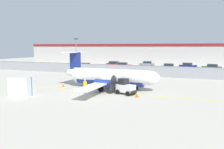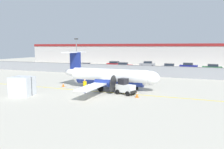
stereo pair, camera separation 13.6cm
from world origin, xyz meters
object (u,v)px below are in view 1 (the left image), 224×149
baggage_tug (125,87)px  ground_crew_worker (85,85)px  parked_car_4 (169,67)px  apron_light_pole (76,53)px  cargo_container (22,86)px  parked_car_2 (123,66)px  commuter_airplane (111,77)px  parked_car_6 (212,68)px  parked_car_0 (84,66)px  parked_car_3 (147,64)px  parked_car_1 (114,64)px  traffic_cone_near_left (137,95)px  parked_car_5 (188,66)px  traffic_cone_near_right (63,85)px

baggage_tug → ground_crew_worker: baggage_tug is taller
parked_car_4 → apron_light_pole: apron_light_pole is taller
cargo_container → parked_car_2: size_ratio=0.61×
parked_car_4 → cargo_container: bearing=-113.5°
apron_light_pole → commuter_airplane: bearing=-44.2°
ground_crew_worker → cargo_container: 7.19m
commuter_airplane → parked_car_6: size_ratio=3.74×
baggage_tug → parked_car_0: size_ratio=0.59×
parked_car_2 → apron_light_pole: apron_light_pole is taller
parked_car_3 → parked_car_4: same height
ground_crew_worker → apron_light_pole: (-9.80, 15.20, 3.35)m
parked_car_1 → parked_car_3: (8.26, 3.39, 0.00)m
baggage_tug → parked_car_6: bearing=89.0°
cargo_container → traffic_cone_near_left: 13.24m
parked_car_3 → parked_car_2: bearing=47.0°
parked_car_6 → apron_light_pole: 30.57m
commuter_airplane → parked_car_3: commuter_airplane is taller
parked_car_4 → parked_car_5: size_ratio=1.00×
traffic_cone_near_right → parked_car_0: parked_car_0 is taller
traffic_cone_near_right → parked_car_5: (15.92, 30.49, 0.58)m
traffic_cone_near_right → parked_car_3: parked_car_3 is taller
traffic_cone_near_right → parked_car_2: size_ratio=0.15×
commuter_airplane → parked_car_2: commuter_airplane is taller
apron_light_pole → parked_car_0: bearing=108.2°
parked_car_4 → parked_car_5: (4.05, 3.95, 0.00)m
ground_crew_worker → cargo_container: bearing=132.9°
traffic_cone_near_left → traffic_cone_near_right: (-11.39, 2.69, 0.00)m
traffic_cone_near_right → parked_car_4: (11.86, 26.54, 0.58)m
parked_car_1 → parked_car_5: 18.87m
parked_car_1 → parked_car_2: 4.71m
parked_car_6 → parked_car_0: bearing=16.8°
baggage_tug → parked_car_3: 34.54m
parked_car_1 → commuter_airplane: bearing=-64.4°
baggage_tug → apron_light_pole: (-14.61, 14.11, 3.45)m
baggage_tug → apron_light_pole: apron_light_pole is taller
commuter_airplane → traffic_cone_near_right: commuter_airplane is taller
parked_car_2 → parked_car_3: (4.71, 6.50, 0.00)m
traffic_cone_near_left → parked_car_1: parked_car_1 is taller
parked_car_2 → parked_car_0: bearing=-155.9°
ground_crew_worker → parked_car_0: 27.09m
ground_crew_worker → parked_car_1: bearing=25.4°
commuter_airplane → parked_car_2: (-6.25, 25.14, -0.71)m
parked_car_2 → apron_light_pole: 15.12m
apron_light_pole → traffic_cone_near_right: bearing=-68.4°
ground_crew_worker → traffic_cone_near_right: size_ratio=2.66×
parked_car_0 → parked_car_4: bearing=-158.8°
commuter_airplane → parked_car_4: (4.99, 25.55, -0.71)m
cargo_container → parked_car_0: size_ratio=0.61×
traffic_cone_near_right → parked_car_0: (-7.80, 21.23, 0.58)m
ground_crew_worker → parked_car_3: 35.35m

